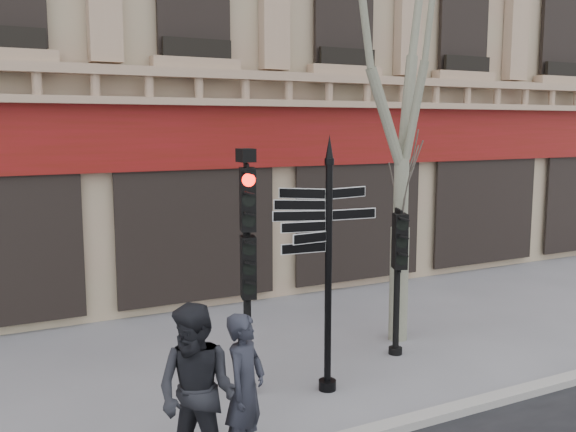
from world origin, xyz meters
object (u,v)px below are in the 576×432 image
plane_tree (405,22)px  pedestrian_b (197,394)px  pedestrian_a (245,389)px  traffic_signal_secondary (398,257)px  traffic_signal_main (247,242)px  fingerpost (329,221)px

plane_tree → pedestrian_b: 7.16m
plane_tree → pedestrian_a: (-4.17, -2.63, -4.68)m
traffic_signal_secondary → pedestrian_b: traffic_signal_secondary is taller
traffic_signal_main → pedestrian_b: traffic_signal_main is taller
pedestrian_a → pedestrian_b: (-0.61, -0.09, 0.10)m
traffic_signal_secondary → pedestrian_a: (-3.68, -2.04, -0.80)m
pedestrian_b → traffic_signal_secondary: bearing=76.4°
traffic_signal_main → plane_tree: 4.82m
traffic_signal_secondary → pedestrian_a: size_ratio=1.37×
traffic_signal_secondary → pedestrian_b: size_ratio=1.23×
traffic_signal_main → traffic_signal_secondary: traffic_signal_main is taller
traffic_signal_main → pedestrian_a: bearing=-97.6°
plane_tree → pedestrian_b: plane_tree is taller
traffic_signal_main → plane_tree: size_ratio=0.44×
fingerpost → traffic_signal_secondary: fingerpost is taller
traffic_signal_main → pedestrian_a: 2.34m
traffic_signal_main → traffic_signal_secondary: size_ratio=1.46×
fingerpost → pedestrian_b: bearing=-134.9°
fingerpost → pedestrian_b: (-2.49, -1.40, -1.51)m
traffic_signal_main → pedestrian_b: size_ratio=1.79×
pedestrian_a → pedestrian_b: pedestrian_b is taller
pedestrian_a → traffic_signal_main: bearing=25.1°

